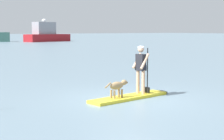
% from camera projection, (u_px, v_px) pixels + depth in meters
% --- Properties ---
extents(ground_plane, '(400.00, 400.00, 0.00)m').
position_uv_depth(ground_plane, '(129.00, 99.00, 12.36)').
color(ground_plane, slate).
extents(paddleboard, '(3.49, 1.03, 0.10)m').
position_uv_depth(paddleboard, '(134.00, 96.00, 12.50)').
color(paddleboard, yellow).
rests_on(paddleboard, ground_plane).
extents(person_paddler, '(0.63, 0.51, 1.69)m').
position_uv_depth(person_paddler, '(141.00, 66.00, 12.63)').
color(person_paddler, tan).
rests_on(person_paddler, paddleboard).
extents(dog, '(1.03, 0.28, 0.58)m').
position_uv_depth(dog, '(118.00, 86.00, 11.95)').
color(dog, '#997A51').
rests_on(dog, paddleboard).
extents(moored_boat_port, '(10.35, 5.27, 4.58)m').
position_uv_depth(moored_boat_port, '(46.00, 34.00, 73.34)').
color(moored_boat_port, maroon).
rests_on(moored_boat_port, ground_plane).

